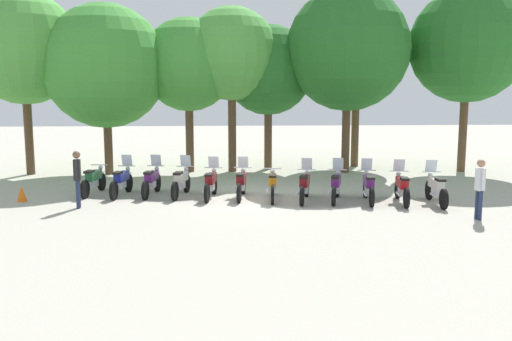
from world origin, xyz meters
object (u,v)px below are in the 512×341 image
at_px(motorcycle_0, 94,180).
at_px(motorcycle_10, 402,187).
at_px(tree_0, 24,48).
at_px(tree_5, 348,49).
at_px(motorcycle_6, 272,185).
at_px(tree_3, 232,54).
at_px(motorcycle_4, 211,183).
at_px(motorcycle_7, 305,185).
at_px(traffic_cone, 22,193).
at_px(motorcycle_5, 241,183).
at_px(tree_4, 268,70).
at_px(motorcycle_3, 181,181).
at_px(motorcycle_2, 152,181).
at_px(person_1, 480,184).
at_px(tree_2, 188,65).
at_px(tree_6, 357,63).
at_px(motorcycle_11, 436,188).
at_px(motorcycle_1, 122,181).
at_px(tree_1, 105,66).
at_px(motorcycle_9, 368,186).
at_px(motorcycle_8, 336,185).
at_px(person_0, 77,174).

bearing_deg(motorcycle_0, motorcycle_10, -93.22).
xyz_separation_m(tree_0, tree_5, (13.89, -0.22, 0.00)).
distance_m(motorcycle_6, tree_3, 8.19).
relative_size(motorcycle_4, motorcycle_7, 1.02).
bearing_deg(motorcycle_0, traffic_cone, 127.73).
xyz_separation_m(motorcycle_5, tree_0, (-9.05, 5.89, 4.89)).
xyz_separation_m(motorcycle_4, tree_0, (-8.02, 5.85, 4.89)).
xyz_separation_m(tree_0, tree_4, (10.52, 1.10, -0.85)).
bearing_deg(motorcycle_5, motorcycle_7, -99.55).
relative_size(motorcycle_3, motorcycle_4, 0.99).
relative_size(motorcycle_2, tree_4, 0.33).
distance_m(motorcycle_10, traffic_cone, 12.45).
bearing_deg(tree_0, motorcycle_0, -51.79).
bearing_deg(person_1, motorcycle_3, 150.03).
bearing_deg(motorcycle_2, motorcycle_3, -93.00).
relative_size(motorcycle_10, tree_2, 0.32).
relative_size(motorcycle_5, tree_6, 0.31).
relative_size(motorcycle_3, tree_0, 0.28).
height_order(motorcycle_0, motorcycle_10, motorcycle_10).
xyz_separation_m(motorcycle_11, tree_3, (-6.42, 7.65, 4.71)).
bearing_deg(tree_2, motorcycle_6, -64.59).
distance_m(motorcycle_6, motorcycle_11, 5.28).
distance_m(motorcycle_2, person_1, 10.57).
bearing_deg(motorcycle_4, tree_4, -11.70).
relative_size(motorcycle_1, tree_1, 0.30).
height_order(motorcycle_11, tree_4, tree_4).
bearing_deg(tree_2, person_1, -48.60).
bearing_deg(motorcycle_9, tree_5, 1.49).
height_order(motorcycle_4, motorcycle_8, same).
bearing_deg(tree_1, person_0, -85.73).
bearing_deg(tree_1, tree_5, -0.49).
relative_size(person_0, tree_6, 0.25).
relative_size(motorcycle_0, tree_1, 0.30).
distance_m(motorcycle_3, tree_6, 11.50).
relative_size(motorcycle_10, person_1, 1.27).
bearing_deg(tree_3, tree_4, 23.66).
height_order(motorcycle_2, motorcycle_3, same).
relative_size(motorcycle_10, motorcycle_11, 1.00).
bearing_deg(motorcycle_7, motorcycle_5, 87.41).
xyz_separation_m(motorcycle_5, motorcycle_7, (2.07, -0.63, 0.00)).
xyz_separation_m(motorcycle_2, tree_5, (7.94, 5.04, 4.90)).
bearing_deg(tree_4, tree_0, -174.03).
bearing_deg(motorcycle_0, motorcycle_1, -98.58).
distance_m(motorcycle_10, tree_4, 9.81).
height_order(motorcycle_2, motorcycle_6, motorcycle_2).
height_order(motorcycle_11, tree_5, tree_5).
xyz_separation_m(motorcycle_1, motorcycle_5, (4.14, -0.65, 0.00)).
bearing_deg(motorcycle_8, motorcycle_5, 93.88).
relative_size(motorcycle_4, traffic_cone, 3.97).
relative_size(motorcycle_0, tree_5, 0.27).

